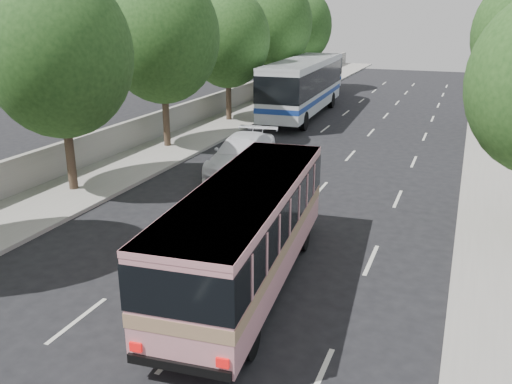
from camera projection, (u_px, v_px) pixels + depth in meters
The scene contains 15 objects.
ground at pixel (185, 296), 14.36m from camera, with size 120.00×120.00×0.00m, color black.
sidewalk_left at pixel (218, 126), 34.91m from camera, with size 4.00×90.00×0.15m, color #9E998E.
sidewalk_right at pixel (505, 150), 29.02m from camera, with size 4.00×90.00×0.12m, color #9E998E.
low_wall at pixel (192, 111), 35.27m from camera, with size 0.30×90.00×1.50m, color #9E998E.
tree_left_b at pixel (59, 48), 20.65m from camera, with size 5.70×5.70×8.88m.
tree_left_c at pixel (162, 32), 27.67m from camera, with size 6.00×6.00×9.35m.
tree_left_d at pixel (228, 35), 34.85m from camera, with size 5.52×5.52×8.60m.
tree_left_e at pixel (272, 20), 41.61m from camera, with size 6.30×6.30×9.82m.
tree_left_f at pixel (300, 23), 48.87m from camera, with size 5.88×5.88×9.16m.
pink_bus at pixel (247, 224), 14.36m from camera, with size 3.16×9.33×2.92m.
pink_taxi at pixel (279, 185), 21.14m from camera, with size 1.68×4.18×1.42m, color #E01367.
white_pickup at pixel (243, 154), 25.12m from camera, with size 2.35×5.77×1.68m, color white.
tour_coach_front at pixel (303, 83), 37.70m from camera, with size 3.43×13.21×3.92m.
tour_coach_rear at pixel (309, 74), 45.36m from camera, with size 2.97×11.40×3.38m.
taxi_roof_sign at pixel (280, 165), 20.88m from camera, with size 0.55×0.18×0.18m, color silver.
Camera 1 is at (6.39, -11.15, 7.22)m, focal length 38.00 mm.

